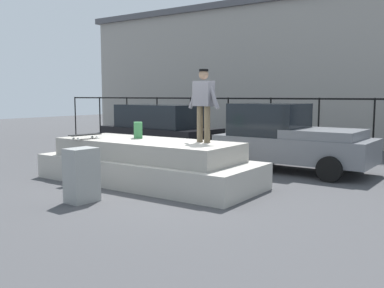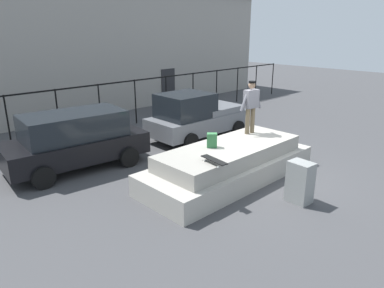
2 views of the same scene
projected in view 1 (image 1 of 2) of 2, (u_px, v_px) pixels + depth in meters
ground_plane at (165, 190)px, 9.72m from camera, size 60.00×60.00×0.00m
concrete_ledge at (147, 164)px, 10.47m from camera, size 5.62×2.14×1.04m
skateboarder at (204, 100)px, 9.81m from camera, size 0.91×0.30×1.67m
skateboard at (85, 135)px, 10.65m from camera, size 0.31×0.85×0.12m
backpack at (138, 130)px, 10.88m from camera, size 0.34×0.34×0.41m
car_black_hatchback_near at (160, 129)px, 15.25m from camera, size 4.47×2.48×1.79m
car_grey_pickup_mid at (288, 138)px, 12.12m from camera, size 4.31×2.12×1.89m
utility_box at (82, 175)px, 8.58m from camera, size 0.48×0.63×1.08m
fence_row at (294, 116)px, 15.76m from camera, size 24.06×0.06×2.04m
warehouse_building at (342, 72)px, 20.31m from camera, size 25.94×6.80×6.44m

